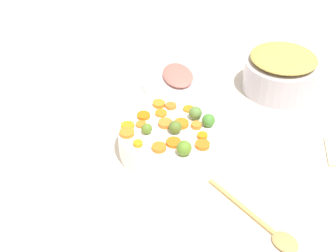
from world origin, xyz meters
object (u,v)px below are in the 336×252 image
(serving_bowl_carrots, at_px, (168,140))
(wooden_spoon, at_px, (269,229))
(casserole_dish, at_px, (23,106))
(ham_plate, at_px, (183,83))
(metal_pot, at_px, (280,76))

(serving_bowl_carrots, distance_m, wooden_spoon, 0.36)
(wooden_spoon, bearing_deg, serving_bowl_carrots, 127.44)
(serving_bowl_carrots, height_order, wooden_spoon, serving_bowl_carrots)
(serving_bowl_carrots, distance_m, casserole_dish, 0.44)
(wooden_spoon, xyz_separation_m, ham_plate, (-0.15, 0.61, 0.00))
(wooden_spoon, bearing_deg, metal_pot, 74.81)
(casserole_dish, xyz_separation_m, ham_plate, (0.48, 0.18, -0.05))
(casserole_dish, bearing_deg, ham_plate, 20.22)
(casserole_dish, distance_m, ham_plate, 0.51)
(ham_plate, bearing_deg, casserole_dish, -159.78)
(serving_bowl_carrots, bearing_deg, wooden_spoon, -52.56)
(casserole_dish, relative_size, ham_plate, 0.89)
(metal_pot, height_order, ham_plate, metal_pot)
(serving_bowl_carrots, distance_m, ham_plate, 0.33)
(serving_bowl_carrots, height_order, metal_pot, metal_pot)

